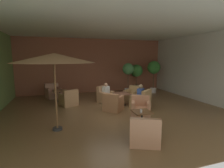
{
  "coord_description": "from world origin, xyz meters",
  "views": [
    {
      "loc": [
        -2.49,
        -7.35,
        2.41
      ],
      "look_at": [
        0.0,
        0.46,
        1.16
      ],
      "focal_mm": 27.75,
      "sensor_mm": 36.0,
      "label": 1
    }
  ],
  "objects_px": {
    "armchair_front_left_north": "(140,110)",
    "cafe_table_front_right": "(122,96)",
    "armchair_front_right_south": "(133,96)",
    "patron_blue_shirt": "(106,90)",
    "armchair_front_left_east": "(144,133)",
    "cafe_table_front_left": "(142,116)",
    "potted_tree_mid_right": "(136,72)",
    "iced_drink_cup": "(141,111)",
    "armchair_front_right_west": "(105,96)",
    "armchair_front_right_east": "(141,102)",
    "armchair_mid_center_east": "(69,100)",
    "patio_umbrella_tall_red": "(54,58)",
    "cafe_table_mid_center": "(60,93)",
    "armchair_mid_center_north": "(53,93)",
    "potted_tree_mid_left": "(154,69)",
    "armchair_front_right_north": "(113,104)",
    "patron_by_window": "(141,92)",
    "potted_tree_left_corner": "(128,73)"
  },
  "relations": [
    {
      "from": "armchair_front_right_east",
      "to": "armchair_mid_center_east",
      "type": "height_order",
      "value": "armchair_front_right_east"
    },
    {
      "from": "cafe_table_mid_center",
      "to": "armchair_mid_center_north",
      "type": "bearing_deg",
      "value": 109.5
    },
    {
      "from": "armchair_mid_center_north",
      "to": "patio_umbrella_tall_red",
      "type": "bearing_deg",
      "value": -87.68
    },
    {
      "from": "cafe_table_front_right",
      "to": "patio_umbrella_tall_red",
      "type": "bearing_deg",
      "value": -145.02
    },
    {
      "from": "patio_umbrella_tall_red",
      "to": "patron_blue_shirt",
      "type": "height_order",
      "value": "patio_umbrella_tall_red"
    },
    {
      "from": "armchair_front_right_west",
      "to": "potted_tree_mid_right",
      "type": "relative_size",
      "value": 0.53
    },
    {
      "from": "armchair_mid_center_north",
      "to": "potted_tree_mid_left",
      "type": "relative_size",
      "value": 0.46
    },
    {
      "from": "cafe_table_mid_center",
      "to": "armchair_mid_center_east",
      "type": "xyz_separation_m",
      "value": [
        0.41,
        -1.03,
        -0.18
      ]
    },
    {
      "from": "armchair_front_right_south",
      "to": "cafe_table_mid_center",
      "type": "height_order",
      "value": "armchair_front_right_south"
    },
    {
      "from": "armchair_front_right_north",
      "to": "potted_tree_mid_left",
      "type": "bearing_deg",
      "value": 38.24
    },
    {
      "from": "armchair_front_left_east",
      "to": "armchair_front_right_west",
      "type": "xyz_separation_m",
      "value": [
        0.2,
        4.81,
        0.0
      ]
    },
    {
      "from": "armchair_front_right_east",
      "to": "armchair_front_right_south",
      "type": "relative_size",
      "value": 1.07
    },
    {
      "from": "armchair_front_left_east",
      "to": "armchair_front_left_north",
      "type": "bearing_deg",
      "value": 65.91
    },
    {
      "from": "cafe_table_front_left",
      "to": "armchair_front_right_north",
      "type": "relative_size",
      "value": 0.59
    },
    {
      "from": "potted_tree_left_corner",
      "to": "patron_by_window",
      "type": "height_order",
      "value": "potted_tree_left_corner"
    },
    {
      "from": "armchair_front_right_south",
      "to": "patron_blue_shirt",
      "type": "xyz_separation_m",
      "value": [
        -1.51,
        0.23,
        0.39
      ]
    },
    {
      "from": "armchair_mid_center_east",
      "to": "armchair_front_right_east",
      "type": "bearing_deg",
      "value": -25.61
    },
    {
      "from": "cafe_table_front_left",
      "to": "potted_tree_mid_right",
      "type": "relative_size",
      "value": 0.33
    },
    {
      "from": "armchair_front_left_north",
      "to": "cafe_table_front_right",
      "type": "bearing_deg",
      "value": 90.78
    },
    {
      "from": "armchair_front_right_east",
      "to": "patron_blue_shirt",
      "type": "bearing_deg",
      "value": 128.17
    },
    {
      "from": "armchair_front_left_east",
      "to": "cafe_table_mid_center",
      "type": "relative_size",
      "value": 1.23
    },
    {
      "from": "armchair_front_left_east",
      "to": "iced_drink_cup",
      "type": "distance_m",
      "value": 0.98
    },
    {
      "from": "armchair_front_right_south",
      "to": "potted_tree_mid_left",
      "type": "distance_m",
      "value": 3.17
    },
    {
      "from": "cafe_table_front_right",
      "to": "armchair_mid_center_north",
      "type": "bearing_deg",
      "value": 140.17
    },
    {
      "from": "patron_by_window",
      "to": "iced_drink_cup",
      "type": "xyz_separation_m",
      "value": [
        -1.16,
        -2.32,
        -0.11
      ]
    },
    {
      "from": "cafe_table_mid_center",
      "to": "patio_umbrella_tall_red",
      "type": "bearing_deg",
      "value": -92.41
    },
    {
      "from": "armchair_front_left_east",
      "to": "cafe_table_front_right",
      "type": "height_order",
      "value": "armchair_front_left_east"
    },
    {
      "from": "armchair_front_right_west",
      "to": "potted_tree_mid_left",
      "type": "distance_m",
      "value": 4.32
    },
    {
      "from": "potted_tree_mid_right",
      "to": "armchair_front_left_east",
      "type": "bearing_deg",
      "value": -113.96
    },
    {
      "from": "armchair_front_right_east",
      "to": "patio_umbrella_tall_red",
      "type": "height_order",
      "value": "patio_umbrella_tall_red"
    },
    {
      "from": "iced_drink_cup",
      "to": "potted_tree_mid_left",
      "type": "bearing_deg",
      "value": 55.6
    },
    {
      "from": "armchair_front_left_east",
      "to": "patron_blue_shirt",
      "type": "xyz_separation_m",
      "value": [
        0.23,
        4.77,
        0.39
      ]
    },
    {
      "from": "cafe_table_front_left",
      "to": "armchair_mid_center_north",
      "type": "height_order",
      "value": "armchair_mid_center_north"
    },
    {
      "from": "patron_by_window",
      "to": "patron_blue_shirt",
      "type": "bearing_deg",
      "value": 128.15
    },
    {
      "from": "armchair_mid_center_east",
      "to": "patio_umbrella_tall_red",
      "type": "xyz_separation_m",
      "value": [
        -0.58,
        -2.95,
        2.08
      ]
    },
    {
      "from": "cafe_table_mid_center",
      "to": "potted_tree_left_corner",
      "type": "height_order",
      "value": "potted_tree_left_corner"
    },
    {
      "from": "armchair_front_left_north",
      "to": "cafe_table_mid_center",
      "type": "relative_size",
      "value": 1.16
    },
    {
      "from": "armchair_front_left_east",
      "to": "potted_tree_left_corner",
      "type": "height_order",
      "value": "potted_tree_left_corner"
    },
    {
      "from": "armchair_front_left_north",
      "to": "armchair_front_right_south",
      "type": "distance_m",
      "value": 2.73
    },
    {
      "from": "armchair_mid_center_north",
      "to": "potted_tree_left_corner",
      "type": "relative_size",
      "value": 0.49
    },
    {
      "from": "armchair_front_right_south",
      "to": "iced_drink_cup",
      "type": "height_order",
      "value": "armchair_front_right_south"
    },
    {
      "from": "armchair_front_right_west",
      "to": "iced_drink_cup",
      "type": "height_order",
      "value": "armchair_front_right_west"
    },
    {
      "from": "armchair_front_right_south",
      "to": "armchair_mid_center_north",
      "type": "relative_size",
      "value": 1.04
    },
    {
      "from": "armchair_mid_center_east",
      "to": "patron_blue_shirt",
      "type": "height_order",
      "value": "patron_blue_shirt"
    },
    {
      "from": "armchair_front_left_east",
      "to": "patron_by_window",
      "type": "height_order",
      "value": "patron_by_window"
    },
    {
      "from": "armchair_front_right_east",
      "to": "cafe_table_front_right",
      "type": "bearing_deg",
      "value": 128.96
    },
    {
      "from": "armchair_front_left_east",
      "to": "cafe_table_front_left",
      "type": "bearing_deg",
      "value": 66.38
    },
    {
      "from": "armchair_mid_center_north",
      "to": "armchair_front_left_east",
      "type": "bearing_deg",
      "value": -69.51
    },
    {
      "from": "armchair_front_left_east",
      "to": "cafe_table_mid_center",
      "type": "bearing_deg",
      "value": 110.67
    },
    {
      "from": "armchair_front_right_south",
      "to": "armchair_front_left_north",
      "type": "bearing_deg",
      "value": -108.37
    }
  ]
}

